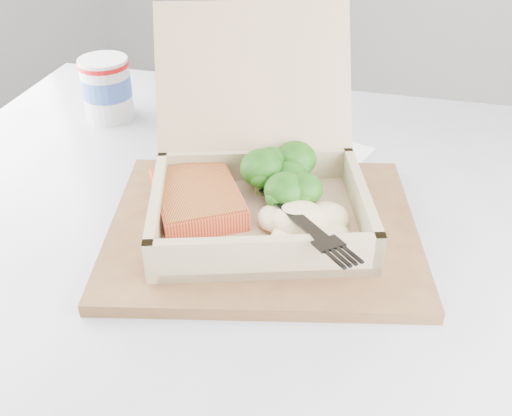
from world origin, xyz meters
The scene contains 9 objects.
cafe_table centered at (-0.43, 0.56, 0.56)m, with size 1.09×1.09×0.76m.
serving_tray centered at (-0.43, 0.61, 0.76)m, with size 0.32×0.25×0.01m, color brown.
takeout_container centered at (-0.45, 0.63, 0.82)m, with size 0.32×0.34×0.18m.
salmon_fillet centered at (-0.49, 0.58, 0.79)m, with size 0.08×0.11×0.02m, color #DB512A.
broccoli_pile centered at (-0.42, 0.65, 0.80)m, with size 0.11×0.11×0.04m, color #2C7419, non-canonical shape.
mashed_potatoes centered at (-0.38, 0.60, 0.80)m, with size 0.09×0.08×0.03m, color beige.
plastic_fork centered at (-0.40, 0.60, 0.81)m, with size 0.15×0.12×0.02m.
paper_cup centered at (-0.75, 0.74, 0.80)m, with size 0.07×0.07×0.09m.
receipt centered at (-0.43, 0.77, 0.76)m, with size 0.07×0.13×0.00m, color white.
Camera 1 is at (-0.19, 0.19, 1.13)m, focal length 40.00 mm.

